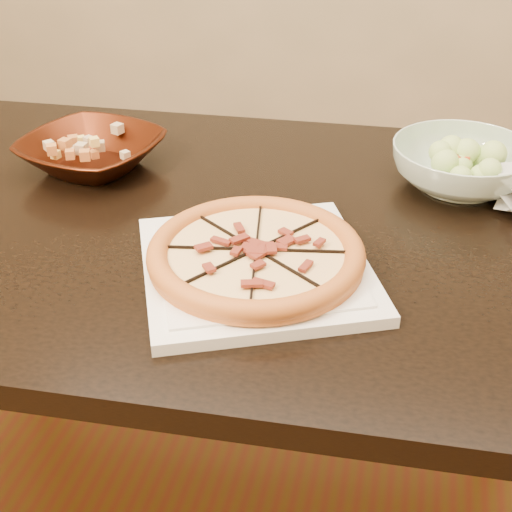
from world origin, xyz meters
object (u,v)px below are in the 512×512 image
object	(u,v)px
bronze_bowl	(92,153)
salad_bowl	(461,166)
plate	(256,268)
pizza	(256,254)
dining_table	(204,268)

from	to	relation	value
bronze_bowl	salad_bowl	distance (m)	0.66
plate	bronze_bowl	world-z (taller)	bronze_bowl
plate	salad_bowl	size ratio (longest dim) A/B	1.71
plate	salad_bowl	world-z (taller)	salad_bowl
plate	bronze_bowl	distance (m)	0.46
plate	pizza	world-z (taller)	pizza
bronze_bowl	plate	bearing A→B (deg)	-36.32
dining_table	salad_bowl	distance (m)	0.48
dining_table	pizza	size ratio (longest dim) A/B	4.55
dining_table	pizza	bearing A→B (deg)	-49.36
plate	salad_bowl	xyz separation A→B (m)	(0.28, 0.35, 0.03)
dining_table	bronze_bowl	xyz separation A→B (m)	(-0.25, 0.13, 0.13)
dining_table	bronze_bowl	bearing A→B (deg)	152.86
dining_table	bronze_bowl	world-z (taller)	bronze_bowl
plate	pizza	distance (m)	0.02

